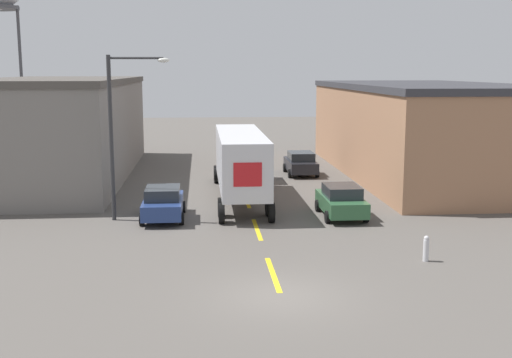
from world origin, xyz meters
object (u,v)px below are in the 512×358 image
Objects in this scene: parked_car_left_far at (163,203)px; fire_hydrant at (426,249)px; parked_car_right_far at (301,163)px; street_lamp at (118,125)px; semi_truck at (239,157)px; parked_car_right_mid at (341,201)px.

fire_hydrant is at bearing -37.43° from parked_car_left_far.
parked_car_right_far is at bearing 94.39° from fire_hydrant.
street_lamp reaches higher than fire_hydrant.
street_lamp is (-6.07, -5.11, 2.32)m from semi_truck.
street_lamp reaches higher than parked_car_right_mid.
street_lamp is (-10.87, -12.85, 3.84)m from parked_car_right_far.
parked_car_right_far is 0.53× the size of street_lamp.
parked_car_left_far is at bearing -124.49° from parked_car_right_far.
parked_car_right_far is (0.00, 13.11, 0.00)m from parked_car_right_mid.
semi_truck reaches higher than parked_car_right_far.
semi_truck is 14.14× the size of fire_hydrant.
semi_truck is at bearing 51.68° from parked_car_left_far.
semi_truck is 7.36m from parked_car_right_mid.
parked_car_right_far is at bearing 58.41° from semi_truck.
parked_car_right_mid is 8.84m from parked_car_left_far.
parked_car_right_mid is 4.21× the size of fire_hydrant.
parked_car_right_mid is at bearing -48.11° from semi_truck.
fire_hydrant is (10.44, -7.99, -0.32)m from parked_car_left_far.
street_lamp is 15.39m from fire_hydrant.
semi_truck is 6.70m from parked_car_left_far.
parked_car_right_mid is 0.53× the size of street_lamp.
parked_car_right_far is at bearing 55.51° from parked_car_left_far.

